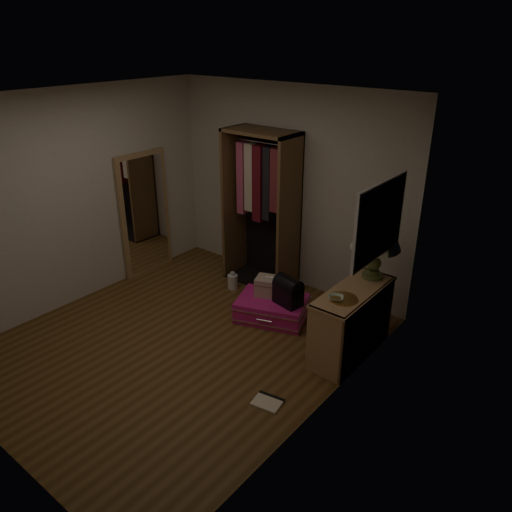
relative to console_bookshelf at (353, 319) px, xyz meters
The scene contains 13 objects.
ground 1.89m from the console_bookshelf, 145.91° to the right, with size 4.00×4.00×0.00m, color #533617.
room_walls 2.08m from the console_bookshelf, 145.71° to the right, with size 3.52×4.02×2.60m.
console_bookshelf is the anchor object (origin of this frame).
open_wardrobe 2.08m from the console_bookshelf, 157.41° to the left, with size 0.95×0.50×2.05m.
floor_mirror 3.27m from the console_bookshelf, behind, with size 0.06×0.80×1.70m.
pink_suitcase 1.10m from the console_bookshelf, behind, with size 0.98×0.84×0.25m.
train_case 1.15m from the console_bookshelf, behind, with size 0.40×0.34×0.24m.
black_bag 0.86m from the console_bookshelf, behind, with size 0.36×0.27×0.35m.
table_lamp 0.91m from the console_bookshelf, 89.17° to the left, with size 0.56×0.56×0.66m.
brass_tray 0.45m from the console_bookshelf, 88.89° to the right, with size 0.33×0.33×0.02m.
ceramic_bowl 0.50m from the console_bookshelf, 97.90° to the right, with size 0.15×0.15×0.04m, color #ABCDB3.
white_jug 1.96m from the console_bookshelf, behind, with size 0.16×0.16×0.24m.
floor_book 1.29m from the console_bookshelf, 98.74° to the right, with size 0.29×0.25×0.02m.
Camera 1 is at (3.55, -3.11, 3.17)m, focal length 35.00 mm.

